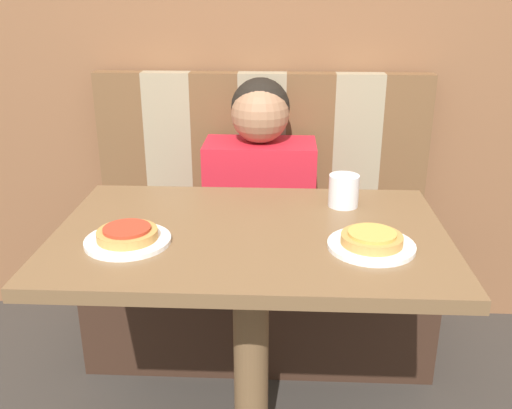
% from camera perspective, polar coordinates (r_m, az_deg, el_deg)
% --- Properties ---
extents(wall_back, '(7.00, 0.05, 2.60)m').
position_cam_1_polar(wall_back, '(2.24, 0.76, 19.77)').
color(wall_back, brown).
rests_on(wall_back, ground_plane).
extents(booth_seat, '(1.27, 0.47, 0.42)m').
position_cam_1_polar(booth_seat, '(2.26, 0.36, -9.17)').
color(booth_seat, '#382319').
rests_on(booth_seat, ground_plane).
extents(booth_backrest, '(1.27, 0.07, 0.62)m').
position_cam_1_polar(booth_backrest, '(2.24, 0.61, 5.14)').
color(booth_backrest, brown).
rests_on(booth_backrest, booth_seat).
extents(dining_table, '(1.02, 0.67, 0.76)m').
position_cam_1_polar(dining_table, '(1.53, -0.53, -6.21)').
color(dining_table, brown).
rests_on(dining_table, ground_plane).
extents(person, '(0.39, 0.23, 0.63)m').
position_cam_1_polar(person, '(2.05, 0.40, 3.57)').
color(person, red).
rests_on(person, booth_seat).
extents(plate_left, '(0.21, 0.21, 0.01)m').
position_cam_1_polar(plate_left, '(1.45, -12.69, -3.56)').
color(plate_left, white).
rests_on(plate_left, dining_table).
extents(plate_right, '(0.21, 0.21, 0.01)m').
position_cam_1_polar(plate_right, '(1.41, 11.45, -4.06)').
color(plate_right, white).
rests_on(plate_right, dining_table).
extents(pizza_left, '(0.15, 0.15, 0.03)m').
position_cam_1_polar(pizza_left, '(1.44, -12.75, -2.84)').
color(pizza_left, '#C68E47').
rests_on(pizza_left, plate_left).
extents(pizza_right, '(0.15, 0.15, 0.03)m').
position_cam_1_polar(pizza_right, '(1.41, 11.51, -3.33)').
color(pizza_right, '#C68E47').
rests_on(pizza_right, plate_right).
extents(drinking_cup, '(0.09, 0.09, 0.09)m').
position_cam_1_polar(drinking_cup, '(1.65, 8.76, 1.38)').
color(drinking_cup, silver).
rests_on(drinking_cup, dining_table).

